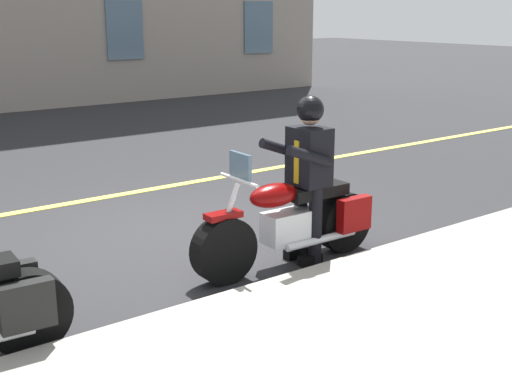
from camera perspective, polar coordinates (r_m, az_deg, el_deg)
name	(u,v)px	position (r m, az deg, el deg)	size (l,w,h in m)	color
ground_plane	(177,234)	(8.05, -6.68, -3.57)	(80.00, 80.00, 0.00)	#28282B
lane_center_stripe	(105,197)	(9.76, -12.61, -0.45)	(60.00, 0.16, 0.01)	#E5DB4C
motorcycle_main	(293,222)	(6.96, 3.12, -2.57)	(2.21, 0.61, 1.26)	black
rider_main	(308,165)	(6.93, 4.39, 2.32)	(0.62, 0.55, 1.74)	black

